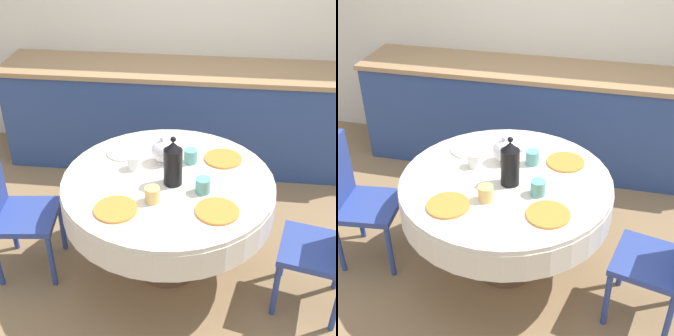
{
  "view_description": "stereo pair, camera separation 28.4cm",
  "coord_description": "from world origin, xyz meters",
  "views": [
    {
      "loc": [
        0.28,
        -2.38,
        2.33
      ],
      "look_at": [
        0.0,
        0.0,
        0.81
      ],
      "focal_mm": 50.0,
      "sensor_mm": 36.0,
      "label": 1
    },
    {
      "loc": [
        0.56,
        -2.33,
        2.33
      ],
      "look_at": [
        0.0,
        0.0,
        0.81
      ],
      "focal_mm": 50.0,
      "sensor_mm": 36.0,
      "label": 2
    }
  ],
  "objects": [
    {
      "name": "chair_right",
      "position": [
        -1.0,
        -0.11,
        0.5
      ],
      "size": [
        0.44,
        0.44,
        0.91
      ],
      "rotation": [
        0.0,
        0.0,
        -1.46
      ],
      "color": "#2D428E",
      "rests_on": "ground_plane"
    },
    {
      "name": "wall_back",
      "position": [
        0.0,
        1.78,
        1.3
      ],
      "size": [
        7.0,
        0.05,
        2.6
      ],
      "color": "silver",
      "rests_on": "ground_plane"
    },
    {
      "name": "dining_table",
      "position": [
        0.0,
        0.0,
        0.6
      ],
      "size": [
        1.32,
        1.32,
        0.73
      ],
      "color": "brown",
      "rests_on": "ground_plane"
    },
    {
      "name": "cup_far_left",
      "position": [
        -0.23,
        0.1,
        0.77
      ],
      "size": [
        0.09,
        0.09,
        0.09
      ],
      "primitive_type": "cylinder",
      "color": "white",
      "rests_on": "dining_table"
    },
    {
      "name": "teapot",
      "position": [
        -0.06,
        0.19,
        0.81
      ],
      "size": [
        0.2,
        0.15,
        0.19
      ],
      "color": "white",
      "rests_on": "dining_table"
    },
    {
      "name": "cup_near_left",
      "position": [
        -0.06,
        -0.24,
        0.77
      ],
      "size": [
        0.09,
        0.09,
        0.09
      ],
      "primitive_type": "cylinder",
      "color": "#DBB766",
      "rests_on": "dining_table"
    },
    {
      "name": "ground_plane",
      "position": [
        0.0,
        0.0,
        0.0
      ],
      "size": [
        12.0,
        12.0,
        0.0
      ],
      "primitive_type": "plane",
      "color": "#8E704C"
    },
    {
      "name": "plate_near_left",
      "position": [
        -0.25,
        -0.35,
        0.73
      ],
      "size": [
        0.25,
        0.25,
        0.01
      ],
      "primitive_type": "cylinder",
      "color": "orange",
      "rests_on": "dining_table"
    },
    {
      "name": "plate_near_right",
      "position": [
        0.31,
        -0.3,
        0.73
      ],
      "size": [
        0.25,
        0.25,
        0.01
      ],
      "primitive_type": "cylinder",
      "color": "orange",
      "rests_on": "dining_table"
    },
    {
      "name": "kitchen_counter",
      "position": [
        0.0,
        1.44,
        0.46
      ],
      "size": [
        3.24,
        0.64,
        0.92
      ],
      "color": "#2D4784",
      "rests_on": "ground_plane"
    },
    {
      "name": "chair_left",
      "position": [
        0.98,
        -0.23,
        0.5
      ],
      "size": [
        0.48,
        0.48,
        0.91
      ],
      "rotation": [
        0.0,
        0.0,
        1.34
      ],
      "color": "#2D428E",
      "rests_on": "ground_plane"
    },
    {
      "name": "coffee_carafe",
      "position": [
        0.03,
        -0.04,
        0.87
      ],
      "size": [
        0.11,
        0.11,
        0.32
      ],
      "color": "black",
      "rests_on": "dining_table"
    },
    {
      "name": "cup_near_right",
      "position": [
        0.22,
        -0.11,
        0.77
      ],
      "size": [
        0.09,
        0.09,
        0.09
      ],
      "primitive_type": "cylinder",
      "color": "#5BA39E",
      "rests_on": "dining_table"
    },
    {
      "name": "plate_far_left",
      "position": [
        -0.32,
        0.28,
        0.73
      ],
      "size": [
        0.25,
        0.25,
        0.01
      ],
      "primitive_type": "cylinder",
      "color": "white",
      "rests_on": "dining_table"
    },
    {
      "name": "plate_far_right",
      "position": [
        0.33,
        0.27,
        0.73
      ],
      "size": [
        0.25,
        0.25,
        0.01
      ],
      "primitive_type": "cylinder",
      "color": "orange",
      "rests_on": "dining_table"
    },
    {
      "name": "cup_far_right",
      "position": [
        0.12,
        0.21,
        0.77
      ],
      "size": [
        0.09,
        0.09,
        0.09
      ],
      "primitive_type": "cylinder",
      "color": "#5BA39E",
      "rests_on": "dining_table"
    }
  ]
}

